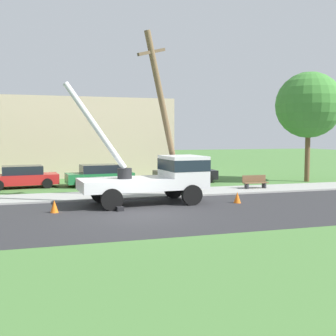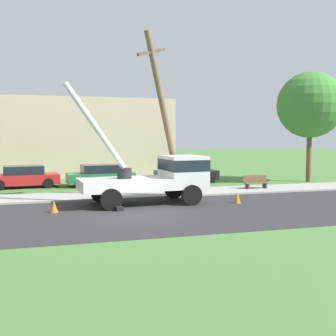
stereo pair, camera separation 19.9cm
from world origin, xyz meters
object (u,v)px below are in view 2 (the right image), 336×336
at_px(utility_truck, 159,175).
at_px(parked_sedan_red, 24,177).
at_px(traffic_cone_ahead, 237,198).
at_px(roadside_tree_near, 310,105).
at_px(leaning_utility_pole, 164,114).
at_px(parked_sedan_green, 101,175).
at_px(traffic_cone_behind, 54,206).
at_px(parked_sedan_black, 186,173).
at_px(park_bench, 256,182).

relative_size(utility_truck, parked_sedan_red, 1.52).
height_order(traffic_cone_ahead, roadside_tree_near, roadside_tree_near).
relative_size(leaning_utility_pole, traffic_cone_ahead, 15.64).
xyz_separation_m(traffic_cone_ahead, parked_sedan_green, (-5.68, 9.12, 0.43)).
xyz_separation_m(parked_sedan_green, roadside_tree_near, (14.88, -1.80, 4.83)).
xyz_separation_m(utility_truck, parked_sedan_green, (-1.94, 7.97, -0.70)).
height_order(traffic_cone_behind, parked_sedan_green, parked_sedan_green).
xyz_separation_m(parked_sedan_black, roadside_tree_near, (8.75, -1.97, 4.83)).
bearing_deg(parked_sedan_red, traffic_cone_behind, -79.68).
bearing_deg(parked_sedan_green, traffic_cone_behind, -109.11).
distance_m(traffic_cone_ahead, traffic_cone_behind, 8.87).
bearing_deg(roadside_tree_near, traffic_cone_ahead, -141.46).
height_order(parked_sedan_black, roadside_tree_near, roadside_tree_near).
xyz_separation_m(leaning_utility_pole, parked_sedan_black, (3.52, 6.77, -3.78)).
relative_size(utility_truck, traffic_cone_behind, 12.37).
bearing_deg(utility_truck, parked_sedan_red, 129.51).
bearing_deg(traffic_cone_behind, roadside_tree_near, 22.23).
distance_m(leaning_utility_pole, parked_sedan_red, 10.90).
xyz_separation_m(park_bench, roadside_tree_near, (5.90, 3.06, 5.08)).
bearing_deg(leaning_utility_pole, traffic_cone_ahead, -39.33).
distance_m(utility_truck, traffic_cone_behind, 5.38).
bearing_deg(leaning_utility_pole, parked_sedan_red, 137.31).
bearing_deg(park_bench, parked_sedan_black, 119.56).
xyz_separation_m(utility_truck, traffic_cone_ahead, (3.75, -1.15, -1.13)).
xyz_separation_m(parked_sedan_green, park_bench, (8.98, -4.86, -0.25)).
bearing_deg(parked_sedan_green, park_bench, -28.43).
height_order(traffic_cone_ahead, parked_sedan_green, parked_sedan_green).
xyz_separation_m(parked_sedan_black, park_bench, (2.85, -5.03, -0.25)).
distance_m(traffic_cone_behind, parked_sedan_green, 9.73).
xyz_separation_m(leaning_utility_pole, traffic_cone_ahead, (3.08, -2.52, -4.21)).
xyz_separation_m(utility_truck, roadside_tree_near, (12.94, 6.17, 4.14)).
distance_m(traffic_cone_ahead, parked_sedan_red, 14.21).
relative_size(parked_sedan_black, park_bench, 2.77).
distance_m(parked_sedan_green, roadside_tree_near, 15.75).
bearing_deg(leaning_utility_pole, parked_sedan_green, 111.53).
bearing_deg(park_bench, roadside_tree_near, 27.43).
relative_size(leaning_utility_pole, traffic_cone_behind, 15.64).
height_order(parked_sedan_green, roadside_tree_near, roadside_tree_near).
bearing_deg(parked_sedan_black, parked_sedan_green, -178.43).
bearing_deg(parked_sedan_black, park_bench, -60.44).
xyz_separation_m(utility_truck, parked_sedan_red, (-6.85, 8.31, -0.70)).
bearing_deg(utility_truck, roadside_tree_near, 25.49).
bearing_deg(traffic_cone_behind, leaning_utility_pole, 24.04).
distance_m(parked_sedan_green, park_bench, 10.21).
distance_m(parked_sedan_red, roadside_tree_near, 20.48).
height_order(leaning_utility_pole, parked_sedan_black, leaning_utility_pole).
xyz_separation_m(traffic_cone_behind, parked_sedan_green, (3.18, 9.18, 0.43)).
height_order(traffic_cone_behind, parked_sedan_black, parked_sedan_black).
height_order(parked_sedan_red, parked_sedan_black, same).
bearing_deg(parked_sedan_red, roadside_tree_near, -6.16).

